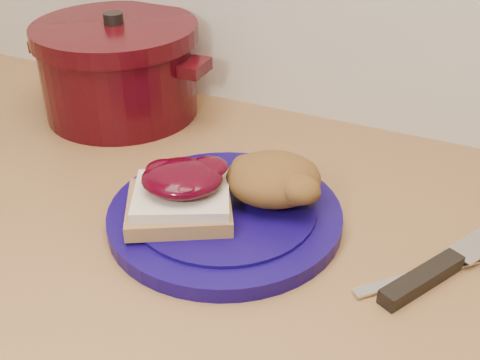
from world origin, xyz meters
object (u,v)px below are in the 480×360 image
at_px(dutch_oven, 119,69).
at_px(butter_knife, 426,273).
at_px(plate, 225,216).
at_px(chef_knife, 447,264).
at_px(pepper_grinder, 103,72).

bearing_deg(dutch_oven, butter_knife, -20.87).
bearing_deg(butter_knife, dutch_oven, 112.41).
relative_size(plate, butter_knife, 1.60).
relative_size(plate, chef_knife, 1.00).
bearing_deg(butter_knife, chef_knife, -0.32).
xyz_separation_m(plate, dutch_oven, (-0.28, 0.20, 0.06)).
height_order(butter_knife, dutch_oven, dutch_oven).
height_order(plate, pepper_grinder, pepper_grinder).
bearing_deg(chef_knife, dutch_oven, 99.75).
bearing_deg(plate, dutch_oven, 144.54).
distance_m(plate, pepper_grinder, 0.38).
relative_size(chef_knife, butter_knife, 1.60).
distance_m(chef_knife, butter_knife, 0.03).
bearing_deg(pepper_grinder, chef_knife, -17.79).
height_order(plate, dutch_oven, dutch_oven).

